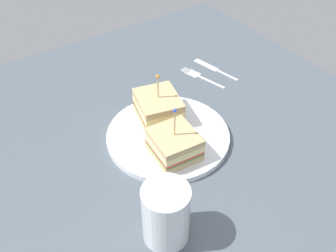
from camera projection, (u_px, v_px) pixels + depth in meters
ground_plane at (168, 142)px, 78.66cm from camera, size 90.81×90.81×2.00cm
plate at (168, 136)px, 77.59cm from camera, size 24.39×24.39×1.21cm
sandwich_half_front at (174, 144)px, 71.47cm from camera, size 8.59×9.01×10.77cm
sandwich_half_back at (158, 107)px, 79.16cm from camera, size 10.06×10.91×10.52cm
drink_glass at (166, 217)px, 58.51cm from camera, size 7.27×7.27×10.50cm
fork at (198, 76)px, 94.10cm from camera, size 4.44×12.37×0.35cm
knife at (213, 68)px, 96.54cm from camera, size 3.85×13.16×0.35cm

